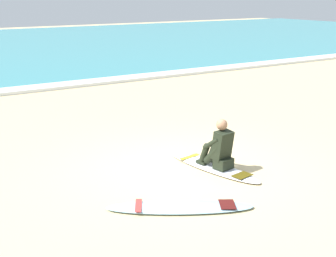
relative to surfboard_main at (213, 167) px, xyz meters
name	(u,v)px	position (x,y,z in m)	size (l,w,h in m)	color
ground_plane	(182,168)	(-0.49, 0.32, -0.04)	(80.00, 80.00, 0.00)	#CCB584
breaking_foam	(33,89)	(-0.49, 9.43, 0.02)	(80.00, 0.90, 0.11)	white
surfboard_main	(213,167)	(0.00, 0.00, 0.00)	(0.86, 2.33, 0.08)	silver
surfer_seated	(219,149)	(0.02, -0.15, 0.40)	(0.44, 0.74, 0.95)	black
surfboard_spare_near	(180,207)	(-1.54, -1.15, 0.00)	(2.25, 1.65, 0.08)	#9ED1E5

